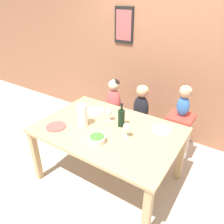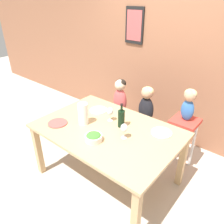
# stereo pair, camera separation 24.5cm
# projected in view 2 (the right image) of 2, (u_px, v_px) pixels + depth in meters

# --- Properties ---
(ground_plane) EXTENTS (14.00, 14.00, 0.00)m
(ground_plane) POSITION_uv_depth(u_px,v_px,m) (108.00, 177.00, 2.84)
(ground_plane) COLOR #BCB2A3
(wall_back) EXTENTS (10.00, 0.09, 2.70)m
(wall_back) POSITION_uv_depth(u_px,v_px,m) (170.00, 53.00, 3.15)
(wall_back) COLOR #8E5B42
(wall_back) RESTS_ON ground_plane
(dining_table) EXTENTS (1.61, 1.09, 0.75)m
(dining_table) POSITION_uv_depth(u_px,v_px,m) (107.00, 135.00, 2.53)
(dining_table) COLOR tan
(dining_table) RESTS_ON ground_plane
(chair_far_left) EXTENTS (0.37, 0.37, 0.47)m
(chair_far_left) POSITION_uv_depth(u_px,v_px,m) (120.00, 117.00, 3.43)
(chair_far_left) COLOR silver
(chair_far_left) RESTS_ON ground_plane
(chair_far_center) EXTENTS (0.37, 0.37, 0.47)m
(chair_far_center) POSITION_uv_depth(u_px,v_px,m) (144.00, 127.00, 3.18)
(chair_far_center) COLOR silver
(chair_far_center) RESTS_ON ground_plane
(chair_right_highchair) EXTENTS (0.32, 0.32, 0.73)m
(chair_right_highchair) POSITION_uv_depth(u_px,v_px,m) (183.00, 132.00, 2.78)
(chair_right_highchair) COLOR silver
(chair_right_highchair) RESTS_ON ground_plane
(person_child_left) EXTENTS (0.23, 0.17, 0.54)m
(person_child_left) POSITION_uv_depth(u_px,v_px,m) (120.00, 95.00, 3.25)
(person_child_left) COLOR #C64C4C
(person_child_left) RESTS_ON chair_far_left
(person_child_center) EXTENTS (0.23, 0.17, 0.54)m
(person_child_center) POSITION_uv_depth(u_px,v_px,m) (146.00, 104.00, 3.00)
(person_child_center) COLOR black
(person_child_center) RESTS_ON chair_far_center
(person_baby_right) EXTENTS (0.16, 0.15, 0.40)m
(person_baby_right) POSITION_uv_depth(u_px,v_px,m) (189.00, 102.00, 2.58)
(person_baby_right) COLOR #3366B2
(person_baby_right) RESTS_ON chair_right_highchair
(wine_bottle) EXTENTS (0.08, 0.08, 0.29)m
(wine_bottle) POSITION_uv_depth(u_px,v_px,m) (121.00, 118.00, 2.47)
(wine_bottle) COLOR black
(wine_bottle) RESTS_ON dining_table
(paper_towel_roll) EXTENTS (0.12, 0.12, 0.26)m
(paper_towel_roll) POSITION_uv_depth(u_px,v_px,m) (83.00, 114.00, 2.52)
(paper_towel_roll) COLOR white
(paper_towel_roll) RESTS_ON dining_table
(wine_glass_near) EXTENTS (0.08, 0.08, 0.17)m
(wine_glass_near) POSITION_uv_depth(u_px,v_px,m) (124.00, 128.00, 2.27)
(wine_glass_near) COLOR white
(wine_glass_near) RESTS_ON dining_table
(wine_glass_far) EXTENTS (0.08, 0.08, 0.17)m
(wine_glass_far) POSITION_uv_depth(u_px,v_px,m) (110.00, 112.00, 2.59)
(wine_glass_far) COLOR white
(wine_glass_far) RESTS_ON dining_table
(salad_bowl_large) EXTENTS (0.18, 0.18, 0.09)m
(salad_bowl_large) POSITION_uv_depth(u_px,v_px,m) (94.00, 137.00, 2.26)
(salad_bowl_large) COLOR silver
(salad_bowl_large) RESTS_ON dining_table
(dinner_plate_front_left) EXTENTS (0.23, 0.23, 0.01)m
(dinner_plate_front_left) POSITION_uv_depth(u_px,v_px,m) (58.00, 123.00, 2.58)
(dinner_plate_front_left) COLOR #D14C47
(dinner_plate_front_left) RESTS_ON dining_table
(dinner_plate_back_left) EXTENTS (0.23, 0.23, 0.01)m
(dinner_plate_back_left) POSITION_uv_depth(u_px,v_px,m) (99.00, 110.00, 2.86)
(dinner_plate_back_left) COLOR silver
(dinner_plate_back_left) RESTS_ON dining_table
(dinner_plate_back_right) EXTENTS (0.23, 0.23, 0.01)m
(dinner_plate_back_right) POSITION_uv_depth(u_px,v_px,m) (161.00, 133.00, 2.40)
(dinner_plate_back_right) COLOR silver
(dinner_plate_back_right) RESTS_ON dining_table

